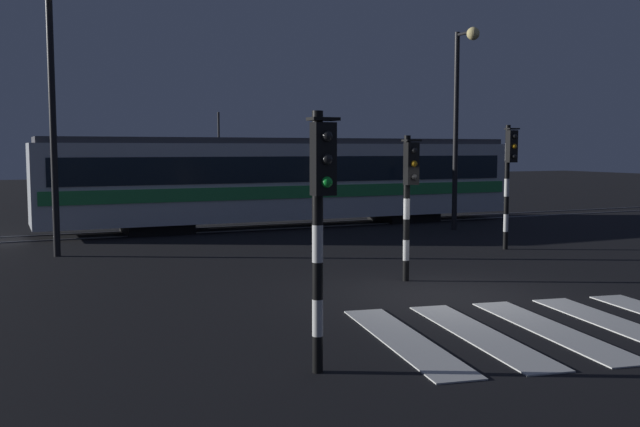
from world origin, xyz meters
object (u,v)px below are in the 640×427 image
street_lamp_trackside_right (460,104)px  traffic_light_median_centre (409,186)px  traffic_light_corner_far_right (509,168)px  tram (290,179)px  traffic_light_corner_near_left (321,202)px  street_lamp_trackside_left (52,87)px

street_lamp_trackside_right → traffic_light_median_centre: bearing=-131.6°
traffic_light_corner_far_right → traffic_light_median_centre: 5.99m
traffic_light_median_centre → tram: 11.42m
traffic_light_corner_far_right → tram: tram is taller
traffic_light_corner_far_right → tram: bearing=112.1°
street_lamp_trackside_right → tram: street_lamp_trackside_right is taller
traffic_light_corner_far_right → traffic_light_corner_near_left: (-9.53, -8.01, -0.13)m
traffic_light_corner_far_right → street_lamp_trackside_left: 12.54m
traffic_light_corner_near_left → street_lamp_trackside_right: (11.07, 12.54, 2.21)m
traffic_light_corner_far_right → traffic_light_median_centre: traffic_light_corner_far_right is taller
street_lamp_trackside_left → traffic_light_corner_far_right: bearing=-17.5°
traffic_light_corner_far_right → street_lamp_trackside_left: size_ratio=0.51×
traffic_light_median_centre → street_lamp_trackside_right: street_lamp_trackside_right is taller
street_lamp_trackside_left → street_lamp_trackside_right: bearing=3.5°
street_lamp_trackside_left → traffic_light_corner_near_left: bearing=-79.1°
traffic_light_corner_near_left → street_lamp_trackside_right: bearing=48.6°
traffic_light_corner_near_left → street_lamp_trackside_right: street_lamp_trackside_right is taller
tram → street_lamp_trackside_right: bearing=-37.2°
street_lamp_trackside_right → tram: bearing=142.8°
traffic_light_median_centre → tram: bearing=80.9°
traffic_light_median_centre → street_lamp_trackside_left: street_lamp_trackside_left is taller
traffic_light_median_centre → tram: tram is taller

